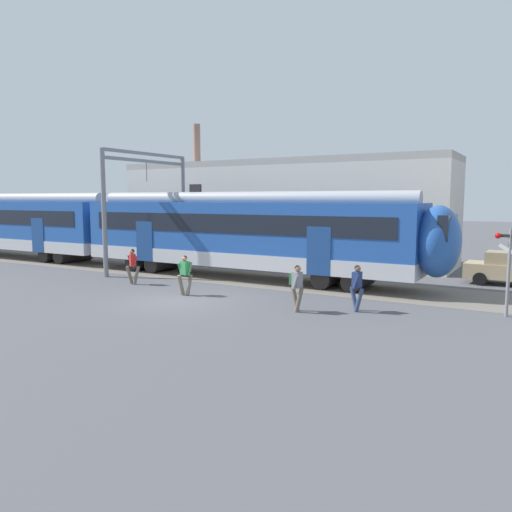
{
  "coord_description": "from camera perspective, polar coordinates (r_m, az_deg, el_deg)",
  "views": [
    {
      "loc": [
        12.22,
        -15.21,
        3.99
      ],
      "look_at": [
        1.85,
        2.71,
        1.6
      ],
      "focal_mm": 35.0,
      "sensor_mm": 36.0,
      "label": 1
    }
  ],
  "objects": [
    {
      "name": "pedestrian_navy",
      "position": [
        18.01,
        11.46,
        -3.22
      ],
      "size": [
        0.62,
        0.58,
        1.67
      ],
      "color": "navy",
      "rests_on": "ground"
    },
    {
      "name": "pedestrian_red",
      "position": [
        23.92,
        -13.91,
        -0.88
      ],
      "size": [
        0.67,
        0.5,
        1.67
      ],
      "color": "#6B6051",
      "rests_on": "ground"
    },
    {
      "name": "crossing_signal",
      "position": [
        18.72,
        26.98,
        -0.21
      ],
      "size": [
        0.96,
        0.22,
        3.0
      ],
      "color": "gray",
      "rests_on": "ground"
    },
    {
      "name": "commuter_train",
      "position": [
        30.45,
        -15.67,
        3.07
      ],
      "size": [
        38.05,
        3.07,
        4.73
      ],
      "color": "silver",
      "rests_on": "ground"
    },
    {
      "name": "pedestrian_grey",
      "position": [
        17.69,
        4.67,
        -3.2
      ],
      "size": [
        0.62,
        0.58,
        1.67
      ],
      "color": "#6B6051",
      "rests_on": "ground"
    },
    {
      "name": "parked_car_tan",
      "position": [
        25.8,
        27.17,
        -1.29
      ],
      "size": [
        4.07,
        1.89,
        1.54
      ],
      "color": "tan",
      "rests_on": "ground"
    },
    {
      "name": "pedestrian_green",
      "position": [
        20.81,
        -8.08,
        -1.77
      ],
      "size": [
        0.6,
        0.61,
        1.67
      ],
      "color": "#6B6051",
      "rests_on": "ground"
    },
    {
      "name": "background_building",
      "position": [
        32.68,
        2.59,
        5.21
      ],
      "size": [
        21.84,
        5.0,
        9.2
      ],
      "color": "beige",
      "rests_on": "ground"
    },
    {
      "name": "track_bed",
      "position": [
        32.48,
        -18.61,
        -0.81
      ],
      "size": [
        80.0,
        4.4,
        0.01
      ],
      "primitive_type": "cube",
      "color": "slate",
      "rests_on": "ground"
    },
    {
      "name": "catenary_gantry",
      "position": [
        28.7,
        -12.34,
        7.08
      ],
      "size": [
        0.24,
        6.64,
        6.53
      ],
      "color": "gray",
      "rests_on": "ground"
    },
    {
      "name": "ground_plane",
      "position": [
        19.92,
        -8.58,
        -5.05
      ],
      "size": [
        160.0,
        160.0,
        0.0
      ],
      "primitive_type": "plane",
      "color": "#515156"
    }
  ]
}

